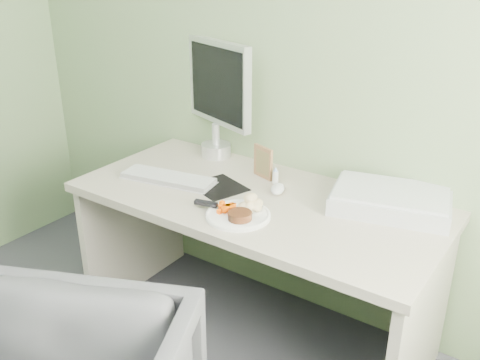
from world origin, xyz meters
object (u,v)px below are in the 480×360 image
Objects in this scene: desk at (255,234)px; monitor at (218,93)px; plate at (238,215)px; scanner at (390,201)px.

desk is 0.74m from monitor.
monitor is (-0.44, 0.32, 0.51)m from desk.
plate is at bearing -28.02° from monitor.
desk is 0.60m from scanner.
scanner is 0.80× the size of monitor.
scanner is at bearing 12.82° from monitor.
plate is 0.77m from monitor.
desk is 2.75× the size of monitor.
plate is (0.04, -0.20, 0.19)m from desk.
scanner is (0.52, 0.22, 0.22)m from desk.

